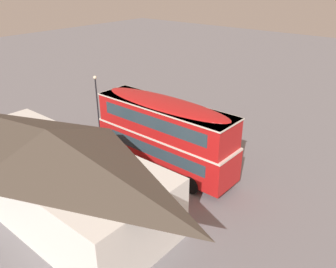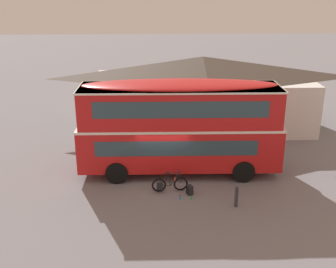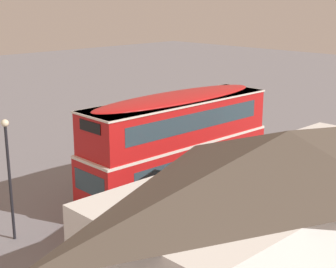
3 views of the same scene
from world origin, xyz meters
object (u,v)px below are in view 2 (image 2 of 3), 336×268
object	(u,v)px
backpack_on_ground	(190,189)
water_bottle_blue_sports	(180,197)
double_decker_bus	(180,124)
kerb_bollard	(236,196)
water_bottle_green_metal	(192,197)
touring_bicycle	(169,184)

from	to	relation	value
backpack_on_ground	water_bottle_blue_sports	xyz separation A→B (m)	(-0.48, -0.45, -0.15)
backpack_on_ground	double_decker_bus	bearing A→B (deg)	97.70
kerb_bollard	water_bottle_green_metal	bearing A→B (deg)	160.58
touring_bicycle	water_bottle_blue_sports	bearing A→B (deg)	-58.29
touring_bicycle	kerb_bollard	world-z (taller)	touring_bicycle
water_bottle_blue_sports	kerb_bollard	distance (m)	2.54
double_decker_bus	kerb_bollard	bearing A→B (deg)	-57.89
double_decker_bus	backpack_on_ground	xyz separation A→B (m)	(0.33, -2.42, -2.39)
touring_bicycle	backpack_on_ground	bearing A→B (deg)	-19.06
water_bottle_green_metal	kerb_bollard	distance (m)	2.04
water_bottle_blue_sports	kerb_bollard	xyz separation A→B (m)	(2.41, -0.72, 0.40)
backpack_on_ground	kerb_bollard	size ratio (longest dim) A/B	0.51
double_decker_bus	touring_bicycle	distance (m)	3.15
touring_bicycle	double_decker_bus	bearing A→B (deg)	73.11
double_decker_bus	water_bottle_green_metal	world-z (taller)	double_decker_bus
kerb_bollard	touring_bicycle	bearing A→B (deg)	152.49
water_bottle_green_metal	water_bottle_blue_sports	world-z (taller)	water_bottle_green_metal
backpack_on_ground	water_bottle_blue_sports	size ratio (longest dim) A/B	2.26
backpack_on_ground	water_bottle_blue_sports	world-z (taller)	backpack_on_ground
water_bottle_blue_sports	kerb_bollard	bearing A→B (deg)	-16.65
touring_bicycle	water_bottle_green_metal	distance (m)	1.34
touring_bicycle	kerb_bollard	size ratio (longest dim) A/B	1.76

